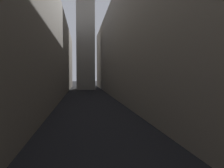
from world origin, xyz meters
name	(u,v)px	position (x,y,z in m)	size (l,w,h in m)	color
ground_plane	(89,101)	(0.00, 48.00, 0.00)	(264.00, 264.00, 0.00)	black
building_block_left	(23,48)	(-12.26, 50.00, 10.18)	(13.53, 108.00, 20.36)	#756B5B
building_block_right	(143,44)	(11.08, 50.00, 11.29)	(11.16, 108.00, 22.57)	gray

